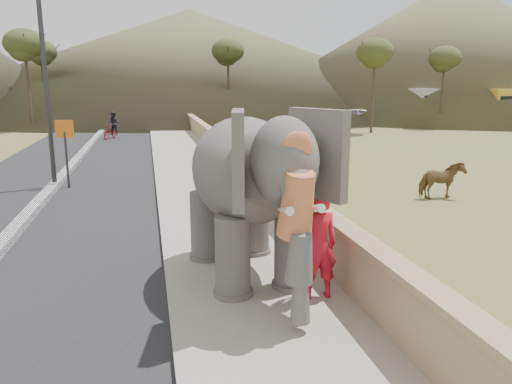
# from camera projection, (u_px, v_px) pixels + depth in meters

# --- Properties ---
(ground) EXTENTS (160.00, 160.00, 0.00)m
(ground) POSITION_uv_depth(u_px,v_px,m) (276.00, 340.00, 7.28)
(ground) COLOR olive
(ground) RESTS_ON ground
(road) EXTENTS (7.00, 120.00, 0.03)m
(road) POSITION_uv_depth(u_px,v_px,m) (44.00, 200.00, 15.78)
(road) COLOR black
(road) RESTS_ON ground
(median) EXTENTS (0.35, 120.00, 0.22)m
(median) POSITION_uv_depth(u_px,v_px,m) (44.00, 197.00, 15.76)
(median) COLOR black
(median) RESTS_ON ground
(walkway) EXTENTS (3.00, 120.00, 0.15)m
(walkway) POSITION_uv_depth(u_px,v_px,m) (202.00, 191.00, 16.81)
(walkway) COLOR #9E9687
(walkway) RESTS_ON ground
(parapet) EXTENTS (0.30, 120.00, 1.10)m
(parapet) POSITION_uv_depth(u_px,v_px,m) (250.00, 175.00, 17.05)
(parapet) COLOR tan
(parapet) RESTS_ON ground
(lamppost) EXTENTS (1.76, 0.36, 8.00)m
(lamppost) POSITION_uv_depth(u_px,v_px,m) (52.00, 45.00, 16.71)
(lamppost) COLOR #313035
(lamppost) RESTS_ON ground
(signboard) EXTENTS (0.60, 0.08, 2.40)m
(signboard) POSITION_uv_depth(u_px,v_px,m) (65.00, 142.00, 17.25)
(signboard) COLOR #2D2D33
(signboard) RESTS_ON ground
(cow) EXTENTS (1.46, 0.73, 1.20)m
(cow) POSITION_uv_depth(u_px,v_px,m) (441.00, 181.00, 15.90)
(cow) COLOR brown
(cow) RESTS_ON ground
(distant_car) EXTENTS (4.53, 2.77, 1.44)m
(distant_car) POSITION_uv_depth(u_px,v_px,m) (361.00, 116.00, 44.04)
(distant_car) COLOR silver
(distant_car) RESTS_ON ground
(bus_white) EXTENTS (11.25, 4.09, 3.10)m
(bus_white) POSITION_uv_depth(u_px,v_px,m) (462.00, 105.00, 45.97)
(bus_white) COLOR silver
(bus_white) RESTS_ON ground
(hill_right) EXTENTS (56.00, 56.00, 16.00)m
(hill_right) POSITION_uv_depth(u_px,v_px,m) (450.00, 47.00, 62.63)
(hill_right) COLOR brown
(hill_right) RESTS_ON ground
(hill_far) EXTENTS (80.00, 80.00, 14.00)m
(hill_far) POSITION_uv_depth(u_px,v_px,m) (190.00, 59.00, 73.59)
(hill_far) COLOR brown
(hill_far) RESTS_ON ground
(elephant_and_man) EXTENTS (2.65, 4.49, 3.08)m
(elephant_and_man) POSITION_uv_depth(u_px,v_px,m) (246.00, 193.00, 9.16)
(elephant_and_man) COLOR #635E5A
(elephant_and_man) RESTS_ON ground
(motorcyclist) EXTENTS (1.34, 1.98, 1.78)m
(motorcyclist) POSITION_uv_depth(u_px,v_px,m) (112.00, 129.00, 32.71)
(motorcyclist) COLOR maroon
(motorcyclist) RESTS_ON ground
(trees) EXTENTS (48.16, 43.58, 7.79)m
(trees) POSITION_uv_depth(u_px,v_px,m) (215.00, 82.00, 34.79)
(trees) COLOR #473828
(trees) RESTS_ON ground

